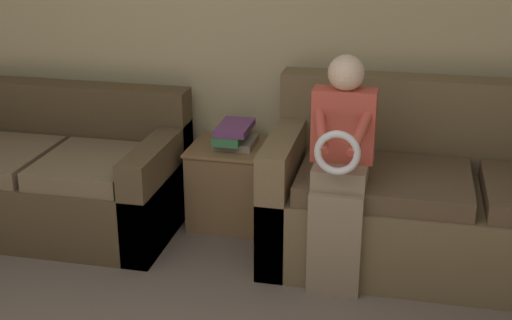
% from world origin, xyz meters
% --- Properties ---
extents(wall_back, '(7.34, 0.06, 2.55)m').
position_xyz_m(wall_back, '(0.00, 2.74, 1.27)').
color(wall_back, '#C6B789').
rests_on(wall_back, ground_plane).
extents(couch_main, '(2.28, 0.91, 0.99)m').
position_xyz_m(couch_main, '(1.31, 2.23, 0.35)').
color(couch_main, brown).
rests_on(couch_main, ground_plane).
extents(couch_side, '(1.53, 0.90, 0.83)m').
position_xyz_m(couch_side, '(-1.19, 2.20, 0.30)').
color(couch_side, brown).
rests_on(couch_side, ground_plane).
extents(child_left_seated, '(0.33, 0.38, 1.23)m').
position_xyz_m(child_left_seated, '(0.60, 1.85, 0.68)').
color(child_left_seated, gray).
rests_on(child_left_seated, ground_plane).
extents(side_shelf, '(0.53, 0.48, 0.51)m').
position_xyz_m(side_shelf, '(-0.12, 2.44, 0.27)').
color(side_shelf, olive).
rests_on(side_shelf, ground_plane).
extents(book_stack, '(0.24, 0.32, 0.14)m').
position_xyz_m(book_stack, '(-0.11, 2.44, 0.59)').
color(book_stack, gray).
rests_on(book_stack, side_shelf).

